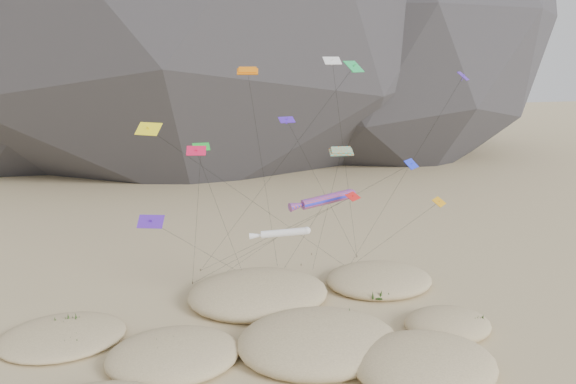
# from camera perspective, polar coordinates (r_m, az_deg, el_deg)

# --- Properties ---
(ground) EXTENTS (500.00, 500.00, 0.00)m
(ground) POSITION_cam_1_polar(r_m,az_deg,el_deg) (53.42, 2.00, -17.29)
(ground) COLOR #CCB789
(ground) RESTS_ON ground
(dunes) EXTENTS (48.87, 38.75, 3.63)m
(dunes) POSITION_cam_1_polar(r_m,az_deg,el_deg) (55.82, -1.20, -14.99)
(dunes) COLOR #CCB789
(dunes) RESTS_ON ground
(dune_grass) EXTENTS (42.67, 28.54, 1.46)m
(dune_grass) POSITION_cam_1_polar(r_m,az_deg,el_deg) (55.28, -0.41, -15.14)
(dune_grass) COLOR black
(dune_grass) RESTS_ON ground
(kite_stakes) EXTENTS (23.27, 6.69, 0.30)m
(kite_stakes) POSITION_cam_1_polar(r_m,az_deg,el_deg) (74.94, -1.16, -7.72)
(kite_stakes) COLOR #3F2D1E
(kite_stakes) RESTS_ON ground
(rainbow_tube_kite) EXTENTS (7.70, 15.00, 13.87)m
(rainbow_tube_kite) POSITION_cam_1_polar(r_m,az_deg,el_deg) (58.05, 3.77, -0.79)
(rainbow_tube_kite) COLOR #E04717
(rainbow_tube_kite) RESTS_ON ground
(white_tube_kite) EXTENTS (7.64, 13.50, 9.71)m
(white_tube_kite) POSITION_cam_1_polar(r_m,az_deg,el_deg) (60.03, -0.69, -4.20)
(white_tube_kite) COLOR silver
(white_tube_kite) RESTS_ON ground
(orange_parafoil) EXTENTS (6.62, 9.87, 26.36)m
(orange_parafoil) POSITION_cam_1_polar(r_m,az_deg,el_deg) (61.00, -4.07, 11.80)
(orange_parafoil) COLOR orange
(orange_parafoil) RESTS_ON ground
(multi_parafoil) EXTENTS (2.56, 12.90, 18.31)m
(multi_parafoil) POSITION_cam_1_polar(r_m,az_deg,el_deg) (58.71, 5.40, 3.98)
(multi_parafoil) COLOR orange
(multi_parafoil) RESTS_ON ground
(delta_kites) EXTENTS (35.52, 20.32, 27.33)m
(delta_kites) POSITION_cam_1_polar(r_m,az_deg,el_deg) (57.58, 1.61, 5.14)
(delta_kites) COLOR #491CA8
(delta_kites) RESTS_ON ground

